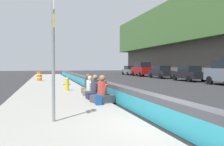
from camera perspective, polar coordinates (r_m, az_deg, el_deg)
ground_plane at (r=6.55m, az=13.78°, el=-13.44°), size 160.00×160.00×0.00m
sidewalk_strip at (r=5.75m, az=-10.69°, el=-14.87°), size 80.00×4.40×0.14m
jersey_barrier at (r=6.45m, az=13.78°, el=-9.80°), size 76.00×0.45×0.85m
route_sign_post at (r=6.80m, az=-14.08°, el=5.93°), size 0.44×0.09×3.60m
fire_hydrant at (r=15.18m, az=-10.87°, el=-2.51°), size 0.26×0.46×0.88m
seated_person_foreground at (r=10.10m, az=-2.38°, el=-5.08°), size 0.95×1.03×1.18m
seated_person_middle at (r=11.27m, az=-4.11°, el=-4.42°), size 0.74×0.84×1.15m
seated_person_rear at (r=12.57m, az=-5.40°, el=-3.92°), size 0.69×0.79×1.05m
seated_person_far at (r=13.87m, az=-5.89°, el=-3.33°), size 0.76×0.86×1.09m
backpack at (r=9.52m, az=-3.28°, el=-6.55°), size 0.32×0.28×0.40m
construction_barrel at (r=25.86m, az=-17.26°, el=-0.74°), size 0.54×0.54×0.95m
parked_car_fourth at (r=27.44m, az=18.16°, el=-0.10°), size 4.52×2.00×1.71m
parked_car_midline at (r=33.06m, az=11.85°, el=0.25°), size 4.51×1.96×1.71m
parked_car_far at (r=38.56m, az=7.26°, el=0.96°), size 4.81×2.08×2.28m
parked_car_farther at (r=44.00m, az=4.34°, el=0.65°), size 4.53×2.01×1.71m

